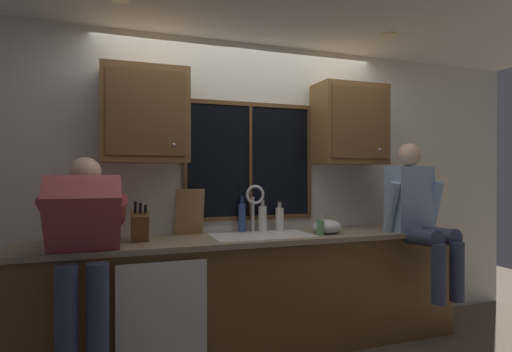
{
  "coord_description": "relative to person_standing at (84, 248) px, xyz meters",
  "views": [
    {
      "loc": [
        -1.13,
        -3.42,
        1.42
      ],
      "look_at": [
        -0.0,
        -0.3,
        1.4
      ],
      "focal_mm": 29.13,
      "sensor_mm": 36.0,
      "label": 1
    }
  ],
  "objects": [
    {
      "name": "upper_cabinet_right",
      "position": [
        2.21,
        0.43,
        0.91
      ],
      "size": [
        0.64,
        0.36,
        0.72
      ],
      "color": "brown"
    },
    {
      "name": "bottle_amber_small",
      "position": [
        1.55,
        0.5,
        0.08
      ],
      "size": [
        0.07,
        0.07,
        0.26
      ],
      "color": "silver",
      "rests_on": "countertop"
    },
    {
      "name": "window_frame_bottom",
      "position": [
        1.31,
        0.58,
        0.08
      ],
      "size": [
        1.17,
        0.02,
        0.04
      ],
      "primitive_type": "cube",
      "color": "brown"
    },
    {
      "name": "bottle_tall_clear",
      "position": [
        1.39,
        0.49,
        0.09
      ],
      "size": [
        0.07,
        0.07,
        0.28
      ],
      "color": "silver",
      "rests_on": "countertop"
    },
    {
      "name": "soap_dispenser",
      "position": [
        1.76,
        0.15,
        0.03
      ],
      "size": [
        0.06,
        0.07,
        0.17
      ],
      "color": "#59A566",
      "rests_on": "countertop"
    },
    {
      "name": "bottle_green_glass",
      "position": [
        1.22,
        0.53,
        0.1
      ],
      "size": [
        0.06,
        0.06,
        0.31
      ],
      "color": "#334C8C",
      "rests_on": "countertop"
    },
    {
      "name": "window_mullion_center",
      "position": [
        1.31,
        0.58,
        0.57
      ],
      "size": [
        0.02,
        0.02,
        0.95
      ],
      "primitive_type": "cube",
      "color": "brown"
    },
    {
      "name": "window_glass",
      "position": [
        1.31,
        0.59,
        0.57
      ],
      "size": [
        1.1,
        0.02,
        0.95
      ],
      "primitive_type": "cube",
      "color": "black"
    },
    {
      "name": "back_wall",
      "position": [
        1.27,
        0.66,
        0.32
      ],
      "size": [
        5.88,
        0.12,
        2.55
      ],
      "primitive_type": "cube",
      "color": "silver",
      "rests_on": "floor"
    },
    {
      "name": "ceiling_downlight_right",
      "position": [
        2.31,
        -0.0,
        1.59
      ],
      "size": [
        0.14,
        0.14,
        0.01
      ],
      "primitive_type": "cylinder",
      "color": "#FFEAB2"
    },
    {
      "name": "window_frame_left",
      "position": [
        0.74,
        0.58,
        0.57
      ],
      "size": [
        0.03,
        0.02,
        0.95
      ],
      "primitive_type": "cube",
      "color": "brown"
    },
    {
      "name": "knife_block",
      "position": [
        0.36,
        0.3,
        0.08
      ],
      "size": [
        0.12,
        0.18,
        0.32
      ],
      "color": "brown",
      "rests_on": "countertop"
    },
    {
      "name": "countertop",
      "position": [
        1.27,
        0.29,
        -0.05
      ],
      "size": [
        3.54,
        0.62,
        0.04
      ],
      "primitive_type": "cube",
      "color": "gray",
      "rests_on": "lower_cabinet_run"
    },
    {
      "name": "faucet",
      "position": [
        1.32,
        0.48,
        0.22
      ],
      "size": [
        0.18,
        0.09,
        0.4
      ],
      "color": "silver",
      "rests_on": "countertop"
    },
    {
      "name": "person_sitting_on_counter",
      "position": [
        2.62,
        0.03,
        0.15
      ],
      "size": [
        0.54,
        0.62,
        1.26
      ],
      "color": "#384260",
      "rests_on": "countertop"
    },
    {
      "name": "mixing_bowl",
      "position": [
        1.86,
        0.23,
        0.02
      ],
      "size": [
        0.24,
        0.24,
        0.12
      ],
      "primitive_type": "ellipsoid",
      "color": "silver",
      "rests_on": "countertop"
    },
    {
      "name": "dishwasher_front",
      "position": [
        0.49,
        -0.01,
        -0.49
      ],
      "size": [
        0.6,
        0.02,
        0.74
      ],
      "primitive_type": "cube",
      "color": "white"
    },
    {
      "name": "sink",
      "position": [
        1.31,
        0.3,
        -0.13
      ],
      "size": [
        0.8,
        0.46,
        0.21
      ],
      "color": "silver",
      "rests_on": "lower_cabinet_run"
    },
    {
      "name": "window_frame_top",
      "position": [
        1.31,
        0.58,
        1.07
      ],
      "size": [
        1.17,
        0.02,
        0.04
      ],
      "primitive_type": "cube",
      "color": "brown"
    },
    {
      "name": "upper_cabinet_left",
      "position": [
        0.41,
        0.43,
        0.91
      ],
      "size": [
        0.64,
        0.36,
        0.72
      ],
      "color": "brown"
    },
    {
      "name": "person_standing",
      "position": [
        0.0,
        0.0,
        0.0
      ],
      "size": [
        0.53,
        0.7,
        1.53
      ],
      "color": "#384260",
      "rests_on": "floor"
    },
    {
      "name": "cutting_board",
      "position": [
        0.77,
        0.51,
        0.15
      ],
      "size": [
        0.23,
        0.1,
        0.37
      ],
      "primitive_type": "cube",
      "rotation": [
        0.21,
        0.0,
        0.0
      ],
      "color": "#997047",
      "rests_on": "countertop"
    },
    {
      "name": "lower_cabinet_run",
      "position": [
        1.27,
        0.31,
        -0.51
      ],
      "size": [
        3.48,
        0.58,
        0.88
      ],
      "primitive_type": "cube",
      "color": "brown",
      "rests_on": "floor"
    },
    {
      "name": "window_frame_right",
      "position": [
        1.88,
        0.58,
        0.57
      ],
      "size": [
        0.03,
        0.02,
        0.95
      ],
      "primitive_type": "cube",
      "color": "brown"
    }
  ]
}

